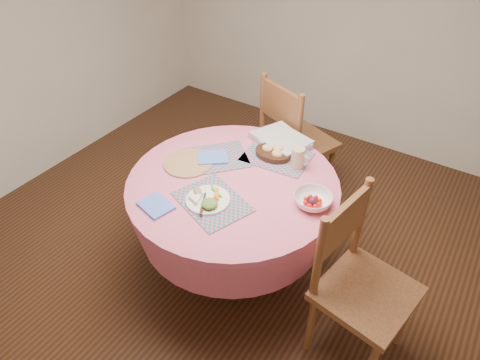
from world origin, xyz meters
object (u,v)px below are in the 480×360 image
object	(u,v)px
latte_mug	(298,158)
dinner_plate	(208,200)
dining_table	(233,206)
chair_back	(293,139)
bread_bowl	(273,152)
chair_right	(358,281)
fruit_bowl	(313,200)
wicker_trivet	(188,163)

from	to	relation	value
latte_mug	dinner_plate	bearing A→B (deg)	-114.94
dining_table	chair_back	xyz separation A→B (m)	(-0.05, 0.89, -0.02)
dining_table	bread_bowl	size ratio (longest dim) A/B	5.39
chair_right	fruit_bowl	bearing A→B (deg)	75.92
wicker_trivet	dinner_plate	size ratio (longest dim) A/B	1.23
chair_right	bread_bowl	size ratio (longest dim) A/B	4.38
wicker_trivet	fruit_bowl	distance (m)	0.80
dining_table	wicker_trivet	distance (m)	0.38
chair_right	dining_table	bearing A→B (deg)	93.33
dinner_plate	bread_bowl	distance (m)	0.58
chair_back	bread_bowl	xyz separation A→B (m)	(0.13, -0.55, 0.24)
fruit_bowl	bread_bowl	bearing A→B (deg)	145.54
chair_right	wicker_trivet	size ratio (longest dim) A/B	3.36
dining_table	dinner_plate	xyz separation A→B (m)	(-0.01, -0.23, 0.22)
wicker_trivet	bread_bowl	distance (m)	0.53
chair_back	latte_mug	size ratio (longest dim) A/B	7.88
chair_back	dinner_plate	world-z (taller)	chair_back
dining_table	latte_mug	size ratio (longest dim) A/B	9.47
dining_table	chair_back	world-z (taller)	chair_back
bread_bowl	latte_mug	xyz separation A→B (m)	(0.18, -0.02, 0.04)
chair_right	wicker_trivet	world-z (taller)	chair_right
fruit_bowl	dining_table	bearing A→B (deg)	-172.23
wicker_trivet	bread_bowl	world-z (taller)	bread_bowl
dinner_plate	chair_back	bearing A→B (deg)	92.47
wicker_trivet	dining_table	bearing A→B (deg)	1.50
bread_bowl	latte_mug	size ratio (longest dim) A/B	1.76
chair_right	chair_back	bearing A→B (deg)	52.13
dining_table	chair_right	distance (m)	0.85
chair_back	latte_mug	xyz separation A→B (m)	(0.31, -0.57, 0.28)
bread_bowl	fruit_bowl	size ratio (longest dim) A/B	0.93
wicker_trivet	fruit_bowl	xyz separation A→B (m)	(0.80, 0.07, 0.03)
dining_table	wicker_trivet	size ratio (longest dim) A/B	4.13
chair_back	fruit_bowl	bearing A→B (deg)	143.87
dining_table	chair_back	bearing A→B (deg)	93.44
chair_back	bread_bowl	world-z (taller)	chair_back
chair_back	latte_mug	distance (m)	0.70
wicker_trivet	chair_right	bearing A→B (deg)	-4.41
chair_right	latte_mug	xyz separation A→B (m)	(-0.59, 0.42, 0.30)
dining_table	chair_back	distance (m)	0.89
chair_right	fruit_bowl	distance (m)	0.48
wicker_trivet	latte_mug	size ratio (longest dim) A/B	2.29
chair_back	wicker_trivet	xyz separation A→B (m)	(-0.27, -0.90, 0.22)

